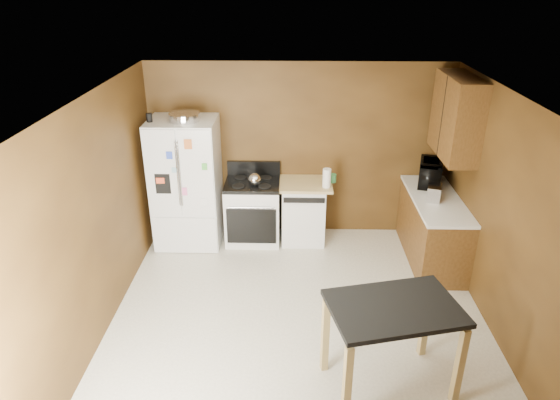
{
  "coord_description": "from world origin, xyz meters",
  "views": [
    {
      "loc": [
        -0.09,
        -4.48,
        3.58
      ],
      "look_at": [
        -0.23,
        0.85,
        1.12
      ],
      "focal_mm": 32.0,
      "sensor_mm": 36.0,
      "label": 1
    }
  ],
  "objects_px": {
    "pen_cup": "(149,118)",
    "green_canister": "(333,178)",
    "microwave": "(430,174)",
    "kettle": "(255,180)",
    "island": "(393,319)",
    "dishwasher": "(303,211)",
    "roasting_pan": "(184,117)",
    "paper_towel": "(327,178)",
    "toaster": "(434,192)",
    "gas_range": "(253,210)",
    "refrigerator": "(187,183)"
  },
  "relations": [
    {
      "from": "gas_range",
      "to": "island",
      "type": "bearing_deg",
      "value": -62.36
    },
    {
      "from": "kettle",
      "to": "pen_cup",
      "type": "bearing_deg",
      "value": -178.43
    },
    {
      "from": "roasting_pan",
      "to": "microwave",
      "type": "distance_m",
      "value": 3.4
    },
    {
      "from": "roasting_pan",
      "to": "kettle",
      "type": "distance_m",
      "value": 1.25
    },
    {
      "from": "toaster",
      "to": "gas_range",
      "type": "xyz_separation_m",
      "value": [
        -2.38,
        0.52,
        -0.54
      ]
    },
    {
      "from": "refrigerator",
      "to": "gas_range",
      "type": "bearing_deg",
      "value": 3.81
    },
    {
      "from": "roasting_pan",
      "to": "pen_cup",
      "type": "height_order",
      "value": "pen_cup"
    },
    {
      "from": "microwave",
      "to": "island",
      "type": "distance_m",
      "value": 2.98
    },
    {
      "from": "microwave",
      "to": "kettle",
      "type": "bearing_deg",
      "value": 108.09
    },
    {
      "from": "microwave",
      "to": "toaster",
      "type": "bearing_deg",
      "value": -172.63
    },
    {
      "from": "pen_cup",
      "to": "green_canister",
      "type": "height_order",
      "value": "pen_cup"
    },
    {
      "from": "pen_cup",
      "to": "paper_towel",
      "type": "relative_size",
      "value": 0.43
    },
    {
      "from": "microwave",
      "to": "dishwasher",
      "type": "height_order",
      "value": "microwave"
    },
    {
      "from": "refrigerator",
      "to": "pen_cup",
      "type": "bearing_deg",
      "value": -165.8
    },
    {
      "from": "gas_range",
      "to": "island",
      "type": "xyz_separation_m",
      "value": [
        1.47,
        -2.8,
        0.3
      ]
    },
    {
      "from": "microwave",
      "to": "island",
      "type": "xyz_separation_m",
      "value": [
        -0.98,
        -2.8,
        -0.29
      ]
    },
    {
      "from": "paper_towel",
      "to": "microwave",
      "type": "height_order",
      "value": "microwave"
    },
    {
      "from": "refrigerator",
      "to": "island",
      "type": "xyz_separation_m",
      "value": [
        2.38,
        -2.74,
        -0.14
      ]
    },
    {
      "from": "paper_towel",
      "to": "green_canister",
      "type": "height_order",
      "value": "paper_towel"
    },
    {
      "from": "kettle",
      "to": "dishwasher",
      "type": "distance_m",
      "value": 0.88
    },
    {
      "from": "toaster",
      "to": "island",
      "type": "distance_m",
      "value": 2.47
    },
    {
      "from": "roasting_pan",
      "to": "paper_towel",
      "type": "xyz_separation_m",
      "value": [
        1.88,
        -0.03,
        -0.83
      ]
    },
    {
      "from": "microwave",
      "to": "paper_towel",
      "type": "bearing_deg",
      "value": 110.11
    },
    {
      "from": "paper_towel",
      "to": "pen_cup",
      "type": "bearing_deg",
      "value": -179.1
    },
    {
      "from": "gas_range",
      "to": "pen_cup",
      "type": "bearing_deg",
      "value": -173.02
    },
    {
      "from": "pen_cup",
      "to": "island",
      "type": "distance_m",
      "value": 3.98
    },
    {
      "from": "green_canister",
      "to": "pen_cup",
      "type": "bearing_deg",
      "value": -174.8
    },
    {
      "from": "toaster",
      "to": "dishwasher",
      "type": "height_order",
      "value": "toaster"
    },
    {
      "from": "pen_cup",
      "to": "gas_range",
      "type": "height_order",
      "value": "pen_cup"
    },
    {
      "from": "paper_towel",
      "to": "island",
      "type": "height_order",
      "value": "paper_towel"
    },
    {
      "from": "green_canister",
      "to": "microwave",
      "type": "relative_size",
      "value": 0.21
    },
    {
      "from": "refrigerator",
      "to": "island",
      "type": "relative_size",
      "value": 1.41
    },
    {
      "from": "pen_cup",
      "to": "microwave",
      "type": "distance_m",
      "value": 3.84
    },
    {
      "from": "roasting_pan",
      "to": "paper_towel",
      "type": "bearing_deg",
      "value": -0.81
    },
    {
      "from": "pen_cup",
      "to": "refrigerator",
      "type": "height_order",
      "value": "pen_cup"
    },
    {
      "from": "paper_towel",
      "to": "island",
      "type": "distance_m",
      "value": 2.73
    },
    {
      "from": "green_canister",
      "to": "island",
      "type": "relative_size",
      "value": 0.09
    },
    {
      "from": "microwave",
      "to": "refrigerator",
      "type": "distance_m",
      "value": 3.36
    },
    {
      "from": "kettle",
      "to": "microwave",
      "type": "relative_size",
      "value": 0.33
    },
    {
      "from": "pen_cup",
      "to": "kettle",
      "type": "relative_size",
      "value": 0.63
    },
    {
      "from": "kettle",
      "to": "island",
      "type": "relative_size",
      "value": 0.14
    },
    {
      "from": "roasting_pan",
      "to": "gas_range",
      "type": "relative_size",
      "value": 0.37
    },
    {
      "from": "green_canister",
      "to": "dishwasher",
      "type": "relative_size",
      "value": 0.13
    },
    {
      "from": "toaster",
      "to": "microwave",
      "type": "distance_m",
      "value": 0.53
    },
    {
      "from": "roasting_pan",
      "to": "paper_towel",
      "type": "height_order",
      "value": "roasting_pan"
    },
    {
      "from": "kettle",
      "to": "dishwasher",
      "type": "height_order",
      "value": "kettle"
    },
    {
      "from": "pen_cup",
      "to": "roasting_pan",
      "type": "bearing_deg",
      "value": 8.17
    },
    {
      "from": "roasting_pan",
      "to": "pen_cup",
      "type": "distance_m",
      "value": 0.45
    },
    {
      "from": "gas_range",
      "to": "dishwasher",
      "type": "distance_m",
      "value": 0.72
    },
    {
      "from": "pen_cup",
      "to": "refrigerator",
      "type": "xyz_separation_m",
      "value": [
        0.39,
        0.1,
        -0.96
      ]
    }
  ]
}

